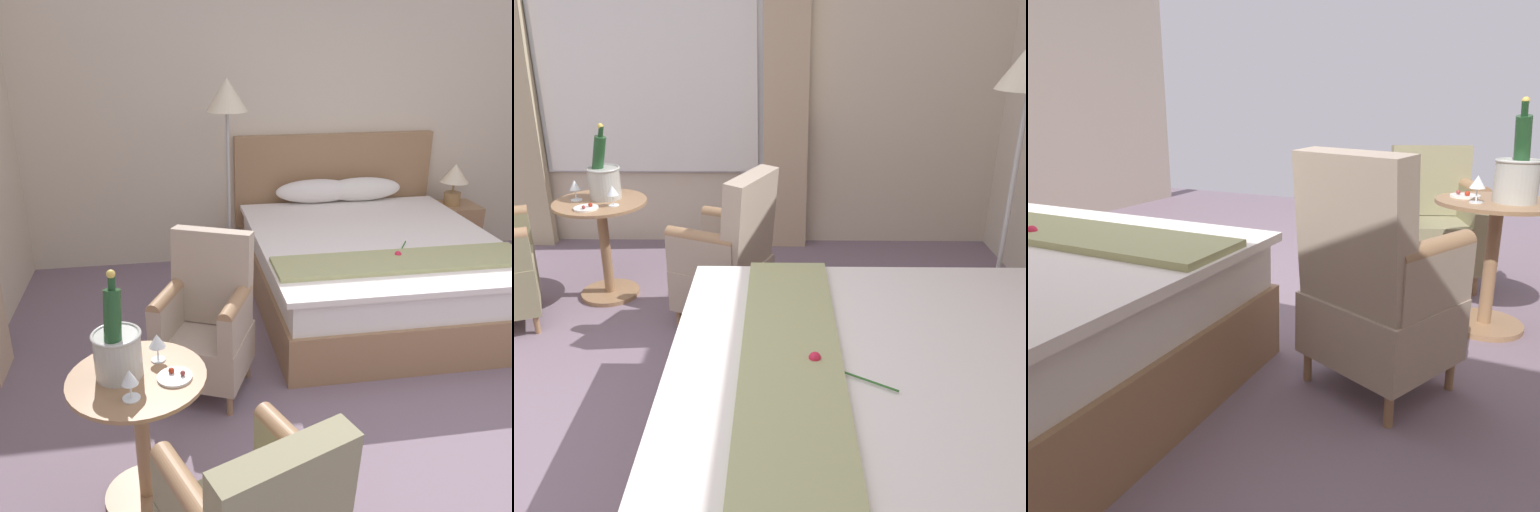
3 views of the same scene
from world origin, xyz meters
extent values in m
plane|color=slate|center=(0.00, 0.00, 0.00)|extent=(7.21, 7.21, 0.00)
cube|color=beige|center=(-2.77, 0.00, 1.36)|extent=(0.12, 5.83, 2.71)
cube|color=white|center=(-2.69, 0.00, 1.52)|extent=(0.02, 1.82, 1.78)
cube|color=white|center=(-2.66, 0.00, 1.52)|extent=(0.02, 1.73, 1.75)
cube|color=tan|center=(-2.61, 1.09, 1.25)|extent=(0.10, 0.36, 2.49)
cube|color=#98714E|center=(0.16, 1.68, 0.17)|extent=(1.83, 2.18, 0.35)
cube|color=white|center=(0.16, 1.68, 0.46)|extent=(1.77, 2.11, 0.22)
cube|color=white|center=(0.16, 1.62, 0.59)|extent=(1.86, 2.05, 0.04)
cube|color=tan|center=(0.16, 1.09, 0.62)|extent=(1.83, 0.39, 0.03)
cylinder|color=#2D6628|center=(0.25, 1.32, 0.62)|extent=(0.19, 0.29, 0.01)
sphere|color=#DB2342|center=(0.16, 1.18, 0.64)|extent=(0.05, 0.05, 0.05)
ellipsoid|color=#33702D|center=(0.25, 1.11, 0.62)|extent=(0.02, 0.05, 0.01)
cube|color=white|center=(0.16, 1.21, 0.62)|extent=(0.11, 0.13, 0.00)
cylinder|color=#AFAFAE|center=(-0.92, 2.28, 0.01)|extent=(0.28, 0.28, 0.03)
cylinder|color=#AFAFAE|center=(-0.92, 2.28, 0.77)|extent=(0.03, 0.03, 1.48)
cylinder|color=#98714E|center=(-1.63, -0.17, 0.01)|extent=(0.41, 0.41, 0.03)
cylinder|color=#98714E|center=(-1.63, -0.17, 0.34)|extent=(0.07, 0.07, 0.68)
cylinder|color=#98714E|center=(-1.63, -0.17, 0.69)|extent=(0.62, 0.62, 0.02)
cylinder|color=#B0B0A9|center=(-1.70, -0.14, 0.80)|extent=(0.21, 0.21, 0.21)
torus|color=#B0B0A9|center=(-1.70, -0.14, 0.90)|extent=(0.22, 0.22, 0.02)
cylinder|color=white|center=(-1.70, -0.14, 0.88)|extent=(0.18, 0.18, 0.03)
cylinder|color=#1E4723|center=(-1.71, -0.17, 0.97)|extent=(0.09, 0.14, 0.32)
cylinder|color=#193D1E|center=(-1.70, -0.13, 1.15)|extent=(0.04, 0.05, 0.08)
sphere|color=gold|center=(-1.70, -0.13, 1.19)|extent=(0.04, 0.04, 0.04)
cylinder|color=white|center=(-1.64, -0.33, 0.70)|extent=(0.08, 0.08, 0.01)
cylinder|color=white|center=(-1.64, -0.33, 0.74)|extent=(0.01, 0.01, 0.07)
cone|color=white|center=(-1.64, -0.33, 0.81)|extent=(0.07, 0.07, 0.07)
cylinder|color=white|center=(-1.53, -0.04, 0.70)|extent=(0.07, 0.07, 0.01)
cylinder|color=white|center=(-1.53, -0.04, 0.74)|extent=(0.01, 0.01, 0.07)
cone|color=white|center=(-1.53, -0.04, 0.80)|extent=(0.08, 0.08, 0.06)
cylinder|color=white|center=(-1.46, -0.21, 0.70)|extent=(0.16, 0.16, 0.01)
sphere|color=brown|center=(-1.42, -0.21, 0.72)|extent=(0.02, 0.02, 0.02)
sphere|color=#A22814|center=(-1.47, -0.18, 0.72)|extent=(0.03, 0.03, 0.03)
cylinder|color=#98714E|center=(-1.56, 0.59, 0.07)|extent=(0.04, 0.04, 0.14)
cylinder|color=#98714E|center=(-1.15, 0.41, 0.07)|extent=(0.04, 0.04, 0.14)
cylinder|color=#98714E|center=(-1.39, 0.96, 0.07)|extent=(0.04, 0.04, 0.14)
cylinder|color=#98714E|center=(-0.99, 0.78, 0.07)|extent=(0.04, 0.04, 0.14)
cube|color=tan|center=(-1.27, 0.68, 0.27)|extent=(0.67, 0.66, 0.27)
cube|color=tan|center=(-1.19, 0.86, 0.70)|extent=(0.52, 0.36, 0.60)
cube|color=tan|center=(-1.47, 0.75, 0.53)|extent=(0.26, 0.45, 0.24)
cylinder|color=#98714E|center=(-1.47, 0.75, 0.65)|extent=(0.26, 0.45, 0.09)
cube|color=tan|center=(-1.09, 0.58, 0.53)|extent=(0.26, 0.45, 0.24)
cylinder|color=#98714E|center=(-1.09, 0.58, 0.65)|extent=(0.26, 0.45, 0.09)
cylinder|color=#98714E|center=(-1.08, -0.48, 0.06)|extent=(0.04, 0.04, 0.13)
cylinder|color=#98714E|center=(-1.52, -0.66, 0.06)|extent=(0.04, 0.04, 0.13)
camera|label=1|loc=(-1.45, -2.37, 2.15)|focal=40.00mm
camera|label=2|loc=(2.02, 1.03, 1.85)|focal=40.00mm
camera|label=3|loc=(-1.76, 2.58, 1.13)|focal=35.00mm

